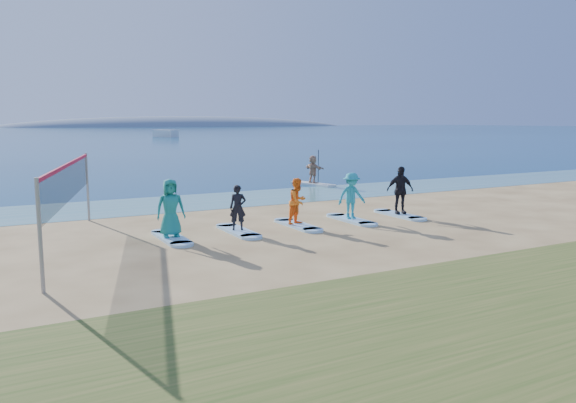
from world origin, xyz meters
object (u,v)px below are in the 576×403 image
paddleboard (313,184)px  surfboard_3 (351,220)px  surfboard_2 (298,225)px  student_4 (400,190)px  student_0 (170,208)px  volleyball_net (69,183)px  paddleboarder (313,169)px  student_1 (238,208)px  student_3 (351,196)px  surfboard_4 (399,215)px  surfboard_0 (171,238)px  student_2 (298,201)px  surfboard_1 (238,231)px  boat_offshore_b (165,137)px

paddleboard → surfboard_3: bearing=-128.7°
surfboard_2 → student_4: (4.52, 0.00, 0.97)m
student_0 → volleyball_net: bearing=178.6°
paddleboarder → student_1: 14.02m
student_4 → volleyball_net: bearing=-165.2°
student_1 → student_3: (4.52, 0.00, 0.10)m
student_4 → surfboard_4: bearing=0.0°
surfboard_4 → surfboard_0: bearing=180.0°
surfboard_3 → surfboard_2: bearing=180.0°
surfboard_4 → student_0: bearing=180.0°
student_3 → surfboard_2: bearing=-174.7°
surfboard_2 → surfboard_3: bearing=0.0°
paddleboard → paddleboarder: (0.00, 0.00, 0.85)m
student_2 → surfboard_3: size_ratio=0.73×
volleyball_net → student_2: (7.40, -0.30, -1.01)m
volleyball_net → student_4: (11.93, -0.30, -0.89)m
student_2 → student_4: student_4 is taller
paddleboarder → student_2: size_ratio=0.98×
paddleboarder → student_2: 12.65m
student_2 → surfboard_4: size_ratio=0.73×
student_1 → student_4: bearing=24.8°
volleyball_net → paddleboarder: volleyball_net is taller
surfboard_1 → student_4: bearing=0.0°
surfboard_1 → student_3: bearing=0.0°
student_2 → surfboard_2: bearing=0.0°
student_4 → student_0: bearing=-163.8°
paddleboarder → student_3: bearing=146.1°
paddleboard → surfboard_2: size_ratio=1.36×
surfboard_0 → surfboard_2: size_ratio=1.00×
paddleboarder → surfboard_2: paddleboarder is taller
student_2 → surfboard_3: student_2 is taller
volleyball_net → surfboard_4: (11.93, -0.30, -1.86)m
student_4 → paddleboarder: bearing=93.4°
surfboard_0 → student_1: (2.26, 0.00, 0.79)m
volleyball_net → student_4: volleyball_net is taller
paddleboard → student_1: student_1 is taller
surfboard_0 → student_2: student_2 is taller
student_1 → surfboard_2: 2.40m
student_2 → surfboard_3: 2.42m
paddleboarder → surfboard_2: 12.68m
paddleboard → student_4: bearing=-117.7°
student_2 → surfboard_0: bearing=156.5°
paddleboarder → surfboard_4: (-2.41, -10.58, -0.86)m
student_4 → student_3: bearing=-163.8°
surfboard_0 → student_0: size_ratio=1.22×
volleyball_net → student_0: 3.03m
student_0 → student_4: bearing=4.6°
boat_offshore_b → student_0: student_0 is taller
student_0 → student_2: student_0 is taller
surfboard_2 → student_2: student_2 is taller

